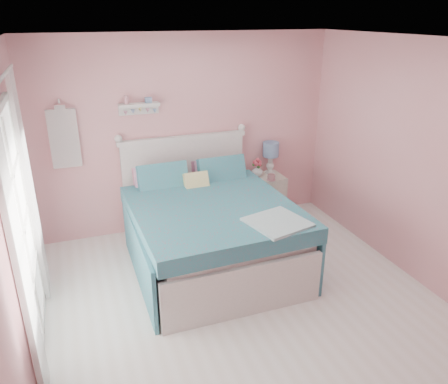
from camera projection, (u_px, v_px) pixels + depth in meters
floor at (251, 314)px, 4.38m from camera, size 4.50×4.50×0.00m
room_shell at (256, 165)px, 3.78m from camera, size 4.50×4.50×4.50m
bed at (209, 229)px, 5.18m from camera, size 1.81×2.26×1.30m
nightstand at (266, 197)px, 6.35m from camera, size 0.45×0.44×0.65m
table_lamp at (271, 152)px, 6.24m from camera, size 0.23×0.23×0.46m
vase at (257, 170)px, 6.20m from camera, size 0.17×0.17×0.16m
teacup at (271, 177)px, 6.06m from camera, size 0.11×0.11×0.09m
roses at (258, 163)px, 6.15m from camera, size 0.14×0.11×0.12m
wall_shelf at (139, 106)px, 5.43m from camera, size 0.50×0.15×0.25m
hanging_dress at (64, 139)px, 5.25m from camera, size 0.34×0.03×0.72m
french_door at (22, 234)px, 3.70m from camera, size 0.04×1.32×2.16m
curtain_near at (21, 266)px, 3.02m from camera, size 0.04×0.40×2.32m
curtain_far at (30, 190)px, 4.32m from camera, size 0.04×0.40×2.32m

